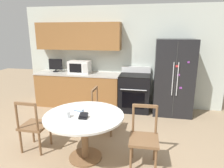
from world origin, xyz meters
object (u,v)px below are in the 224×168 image
at_px(refrigerator, 173,78).
at_px(countertop_tv, 56,65).
at_px(dining_chair_left, 34,126).
at_px(wallet, 83,116).
at_px(microwave, 80,67).
at_px(dining_chair_right, 144,138).
at_px(candle_glass, 67,115).
at_px(oven_range, 134,92).
at_px(dining_chair_far, 103,111).

relative_size(refrigerator, countertop_tv, 4.85).
relative_size(dining_chair_left, wallet, 6.81).
distance_m(microwave, dining_chair_right, 2.92).
bearing_deg(candle_glass, refrigerator, 53.57).
bearing_deg(dining_chair_left, refrigerator, 42.06).
bearing_deg(microwave, oven_range, -1.77).
distance_m(countertop_tv, wallet, 2.91).
bearing_deg(wallet, dining_chair_right, 7.99).
bearing_deg(microwave, wallet, -68.92).
distance_m(refrigerator, wallet, 2.71).
height_order(dining_chair_right, dining_chair_left, same).
xyz_separation_m(countertop_tv, dining_chair_far, (1.64, -1.38, -0.65)).
distance_m(microwave, dining_chair_left, 2.26).
distance_m(dining_chair_right, candle_glass, 1.18).
xyz_separation_m(oven_range, microwave, (-1.45, 0.04, 0.59)).
relative_size(dining_chair_left, candle_glass, 9.66).
bearing_deg(microwave, candle_glass, -74.40).
distance_m(dining_chair_far, wallet, 1.07).
xyz_separation_m(dining_chair_left, dining_chair_far, (0.97, 0.84, 0.00)).
relative_size(refrigerator, candle_glass, 19.19).
xyz_separation_m(microwave, wallet, (0.91, -2.35, -0.30)).
relative_size(dining_chair_right, wallet, 6.81).
xyz_separation_m(oven_range, dining_chair_right, (0.33, -2.18, -0.03)).
relative_size(microwave, candle_glass, 5.88).
bearing_deg(countertop_tv, dining_chair_right, -42.56).
height_order(dining_chair_left, candle_glass, dining_chair_left).
bearing_deg(wallet, candle_glass, -173.72).
distance_m(oven_range, candle_glass, 2.48).
relative_size(oven_range, candle_glass, 11.57).
bearing_deg(dining_chair_left, wallet, -9.86).
bearing_deg(dining_chair_left, dining_chair_right, -0.91).
bearing_deg(wallet, dining_chair_far, 88.11).
relative_size(countertop_tv, dining_chair_left, 0.41).
bearing_deg(countertop_tv, dining_chair_far, -40.14).
distance_m(oven_range, countertop_tv, 2.24).
relative_size(dining_chair_left, dining_chair_far, 1.00).
bearing_deg(dining_chair_right, microwave, -53.14).
bearing_deg(microwave, dining_chair_far, -54.84).
distance_m(refrigerator, dining_chair_right, 2.28).
height_order(oven_range, candle_glass, oven_range).
bearing_deg(wallet, dining_chair_left, 169.38).
xyz_separation_m(candle_glass, wallet, (0.24, 0.03, -0.01)).
relative_size(oven_range, dining_chair_left, 1.20).
height_order(oven_range, countertop_tv, countertop_tv).
relative_size(dining_chair_far, candle_glass, 9.66).
height_order(refrigerator, countertop_tv, refrigerator).
xyz_separation_m(refrigerator, oven_range, (-0.91, 0.03, -0.43)).
distance_m(dining_chair_left, candle_glass, 0.80).
height_order(microwave, countertop_tv, countertop_tv).
xyz_separation_m(refrigerator, candle_glass, (-1.70, -2.30, -0.12)).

